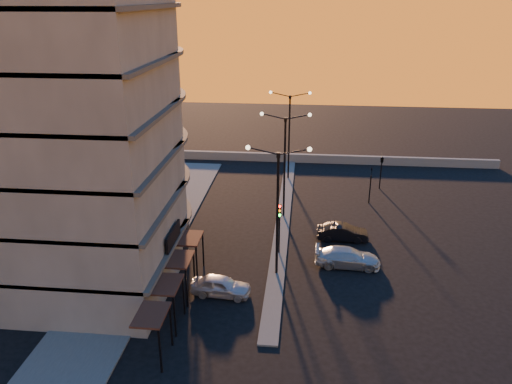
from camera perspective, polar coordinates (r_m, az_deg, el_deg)
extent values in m
plane|color=black|center=(36.19, 2.35, -9.34)|extent=(120.00, 120.00, 0.00)
cube|color=#545351|center=(41.44, -12.00, -5.49)|extent=(5.00, 40.00, 0.12)
cube|color=#545351|center=(45.03, 3.15, -2.75)|extent=(1.20, 36.00, 0.12)
cube|color=slate|center=(59.81, 5.85, 3.85)|extent=(44.00, 0.50, 1.00)
cylinder|color=slate|center=(37.06, -19.70, 10.90)|extent=(14.00, 14.00, 25.00)
cube|color=slate|center=(32.68, -23.31, 9.12)|extent=(14.00, 10.00, 25.00)
cylinder|color=black|center=(40.30, -17.77, -4.46)|extent=(14.16, 14.16, 2.40)
cube|color=black|center=(33.74, -9.43, -5.11)|extent=(0.15, 3.20, 1.20)
cylinder|color=black|center=(34.10, 2.46, -2.84)|extent=(0.18, 0.18, 9.00)
cube|color=black|center=(32.54, 2.58, 4.24)|extent=(0.25, 0.25, 0.35)
sphere|color=#FFE5B2|center=(32.57, -0.93, 5.10)|extent=(0.32, 0.32, 0.32)
sphere|color=#FFE5B2|center=(32.36, 6.14, 4.87)|extent=(0.32, 0.32, 0.32)
cylinder|color=black|center=(43.40, 3.27, 2.60)|extent=(0.18, 0.18, 9.00)
cube|color=black|center=(42.18, 3.40, 8.26)|extent=(0.25, 0.25, 0.35)
sphere|color=#FFE5B2|center=(42.20, 0.67, 8.93)|extent=(0.32, 0.32, 0.32)
sphere|color=#FFE5B2|center=(42.04, 6.17, 8.76)|extent=(0.32, 0.32, 0.32)
cylinder|color=black|center=(52.95, 3.80, 6.09)|extent=(0.18, 0.18, 9.00)
cube|color=black|center=(51.96, 3.92, 10.78)|extent=(0.25, 0.25, 0.35)
sphere|color=#FFE5B2|center=(51.98, 1.68, 11.32)|extent=(0.32, 0.32, 0.32)
sphere|color=#FFE5B2|center=(51.85, 6.18, 11.19)|extent=(0.32, 0.32, 0.32)
cylinder|color=black|center=(38.05, 2.67, -4.96)|extent=(0.12, 0.12, 3.20)
cube|color=black|center=(36.98, 2.71, -2.10)|extent=(0.28, 0.16, 1.00)
sphere|color=#FF0C05|center=(36.75, 2.71, -1.66)|extent=(0.20, 0.20, 0.20)
sphere|color=orange|center=(36.89, 2.70, -2.16)|extent=(0.20, 0.20, 0.20)
sphere|color=#0CFF26|center=(37.03, 2.69, -2.66)|extent=(0.20, 0.20, 0.20)
cylinder|color=black|center=(48.59, 12.89, 0.29)|extent=(0.12, 0.12, 2.80)
imported|color=black|center=(47.99, 13.06, 2.30)|extent=(0.13, 0.16, 0.80)
cylinder|color=black|center=(52.52, 14.04, 1.80)|extent=(0.12, 0.12, 2.80)
imported|color=black|center=(51.96, 14.22, 3.67)|extent=(0.42, 1.99, 0.80)
imported|color=silver|center=(33.64, -4.03, -10.64)|extent=(4.09, 1.92, 1.35)
imported|color=black|center=(41.16, 9.87, -4.57)|extent=(4.10, 1.45, 1.35)
imported|color=#B7BCBF|center=(37.45, 10.42, -7.36)|extent=(4.83, 2.10, 1.38)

